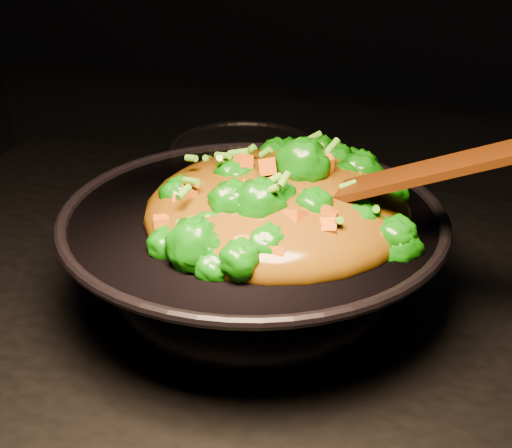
% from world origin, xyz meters
% --- Properties ---
extents(wok, '(0.56, 0.56, 0.12)m').
position_xyz_m(wok, '(0.01, 0.03, 0.96)').
color(wok, black).
rests_on(wok, stovetop).
extents(stir_fry, '(0.35, 0.35, 0.11)m').
position_xyz_m(stir_fry, '(0.03, 0.04, 1.08)').
color(stir_fry, '#0F6607').
rests_on(stir_fry, wok).
extents(spatula, '(0.32, 0.06, 0.13)m').
position_xyz_m(spatula, '(0.13, 0.03, 1.08)').
color(spatula, '#340E03').
rests_on(spatula, wok).
extents(back_pot, '(0.23, 0.23, 0.12)m').
position_xyz_m(back_pot, '(-0.09, 0.25, 0.96)').
color(back_pot, black).
rests_on(back_pot, stovetop).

